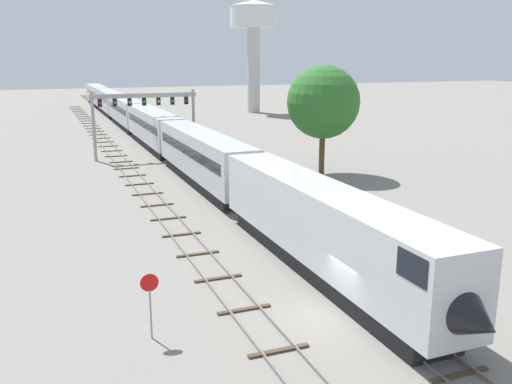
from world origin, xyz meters
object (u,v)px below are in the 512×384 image
Objects in this scene: water_tower at (254,25)px; trackside_tree_left at (323,102)px; passenger_train at (137,118)px; stop_sign at (150,297)px; signal_gantry at (145,108)px.

trackside_tree_left is (-16.78, -62.29, -10.78)m from water_tower.
stop_sign is at bearing -99.15° from passenger_train.
trackside_tree_left reaches higher than signal_gantry.
trackside_tree_left reaches higher than stop_sign.
stop_sign is (-10.00, -62.07, -0.74)m from passenger_train.
trackside_tree_left is at bearing -105.08° from water_tower.
passenger_train is 48.03× the size of stop_sign.
stop_sign is 0.27× the size of trackside_tree_left.
passenger_train is 19.53m from signal_gantry.
water_tower is at bearing 56.00° from signal_gantry.
passenger_train is at bearing 83.29° from signal_gantry.
stop_sign is (-7.75, -42.94, -3.92)m from signal_gantry.
stop_sign is at bearing -129.42° from trackside_tree_left.
trackside_tree_left is at bearing -47.08° from signal_gantry.
trackside_tree_left is (22.37, 27.22, 5.29)m from stop_sign.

